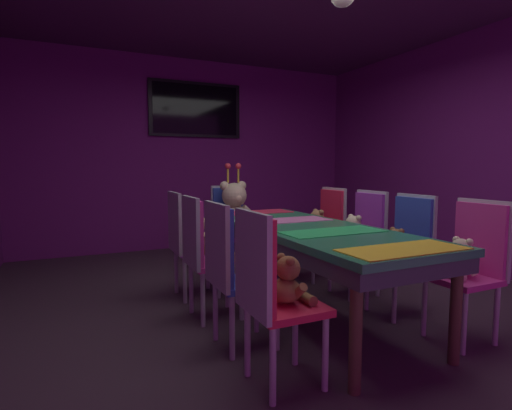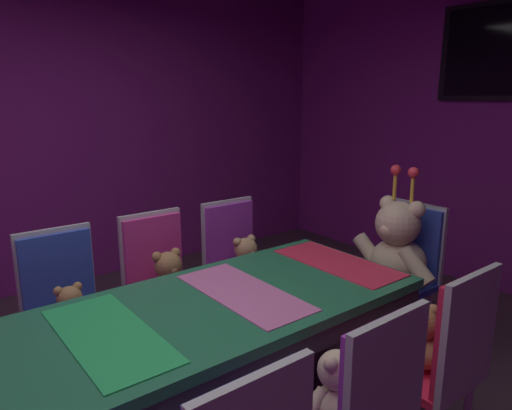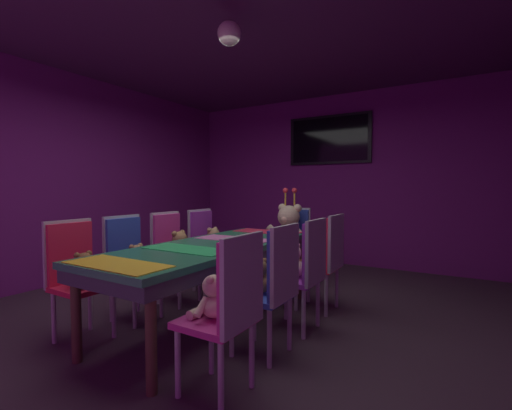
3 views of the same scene
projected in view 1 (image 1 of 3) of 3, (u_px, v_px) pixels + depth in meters
name	position (u px, v px, depth m)	size (l,w,h in m)	color
ground_plane	(307.00, 314.00, 3.30)	(7.90, 7.90, 0.00)	#3F2D38
wall_back	(195.00, 154.00, 6.05)	(5.20, 0.12, 2.80)	#721E72
banquet_table	(308.00, 236.00, 3.24)	(0.90, 2.41, 0.75)	#26724C
chair_left_0	(265.00, 282.00, 2.15)	(0.42, 0.41, 0.98)	red
teddy_left_0	(289.00, 283.00, 2.21)	(0.23, 0.29, 0.28)	brown
chair_left_1	(228.00, 261.00, 2.64)	(0.42, 0.41, 0.98)	#2D47B2
teddy_left_1	(248.00, 262.00, 2.70)	(0.22, 0.28, 0.27)	#9E7247
chair_left_2	(201.00, 245.00, 3.16)	(0.42, 0.41, 0.98)	#CC338C
teddy_left_2	(218.00, 243.00, 3.22)	(0.27, 0.35, 0.33)	#9E7247
chair_left_3	(183.00, 234.00, 3.68)	(0.42, 0.41, 0.98)	purple
teddy_left_3	(199.00, 233.00, 3.74)	(0.26, 0.33, 0.31)	tan
chair_right_0	(474.00, 255.00, 2.81)	(0.42, 0.41, 0.98)	#CC338C
teddy_right_0	(460.00, 260.00, 2.75)	(0.22, 0.29, 0.27)	beige
chair_right_1	(408.00, 241.00, 3.33)	(0.42, 0.41, 0.98)	#2D47B2
teddy_right_1	(395.00, 246.00, 3.27)	(0.21, 0.27, 0.26)	brown
chair_right_2	(365.00, 231.00, 3.84)	(0.42, 0.41, 0.98)	purple
teddy_right_2	(353.00, 233.00, 3.78)	(0.25, 0.32, 0.30)	beige
chair_right_3	(328.00, 223.00, 4.36)	(0.42, 0.41, 0.98)	red
teddy_right_3	(316.00, 225.00, 4.30)	(0.25, 0.32, 0.30)	#9E7247
throne_chair	(230.00, 218.00, 4.82)	(0.41, 0.42, 0.98)	#2D47B2
king_teddy_bear	(235.00, 210.00, 4.66)	(0.62, 0.48, 0.80)	beige
wall_tv	(196.00, 110.00, 5.91)	(1.38, 0.06, 0.80)	black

